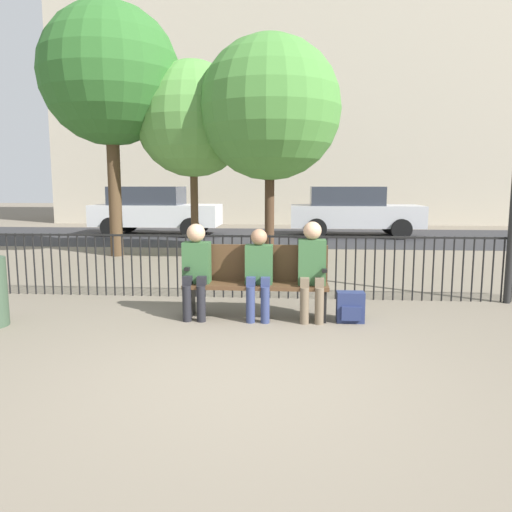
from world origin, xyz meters
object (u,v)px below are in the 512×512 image
parked_car_0 (154,210)px  parked_car_1 (353,211)px  seated_person_2 (312,265)px  backpack (350,307)px  seated_person_0 (196,265)px  tree_0 (270,109)px  park_bench (256,279)px  seated_person_1 (259,269)px  tree_1 (193,120)px  tree_2 (110,76)px

parked_car_0 → parked_car_1: same height
seated_person_2 → backpack: size_ratio=3.26×
seated_person_0 → parked_car_0: parked_car_0 is taller
backpack → tree_0: tree_0 is taller
park_bench → backpack: park_bench is taller
seated_person_0 → seated_person_2: size_ratio=0.97×
seated_person_0 → seated_person_1: 0.80m
seated_person_2 → tree_1: size_ratio=0.27×
seated_person_2 → tree_0: size_ratio=0.25×
park_bench → parked_car_0: (-4.20, 10.22, 0.35)m
park_bench → seated_person_0: (-0.76, -0.13, 0.19)m
park_bench → parked_car_1: 10.50m
seated_person_0 → park_bench: bearing=9.7°
seated_person_0 → tree_2: bearing=118.9°
park_bench → parked_car_1: (2.40, 10.22, 0.35)m
tree_0 → parked_car_0: (-4.12, 5.27, -2.48)m
backpack → parked_car_0: 11.74m
tree_1 → seated_person_1: bearing=-71.2°
seated_person_2 → seated_person_1: bearing=-179.5°
park_bench → seated_person_2: size_ratio=1.47×
seated_person_2 → tree_0: bearing=98.7°
tree_0 → seated_person_0: bearing=-97.6°
seated_person_1 → tree_2: tree_2 is taller
backpack → parked_car_0: (-5.38, 10.41, 0.66)m
tree_1 → seated_person_0: bearing=-78.6°
seated_person_1 → parked_car_1: size_ratio=0.27×
backpack → parked_car_1: bearing=83.3°
park_bench → tree_1: size_ratio=0.40×
seated_person_0 → tree_0: (0.68, 5.09, 2.64)m
tree_0 → tree_2: (-3.66, 0.31, 0.82)m
tree_1 → parked_car_1: size_ratio=1.08×
backpack → tree_1: tree_1 is taller
parked_car_0 → parked_car_1: bearing=-0.1°
park_bench → tree_2: (-3.73, 5.27, 3.64)m
seated_person_0 → seated_person_2: seated_person_2 is taller
seated_person_2 → backpack: seated_person_2 is taller
seated_person_0 → tree_1: 6.37m
seated_person_1 → tree_2: 7.46m
park_bench → seated_person_0: seated_person_0 is taller
seated_person_0 → seated_person_1: (0.79, -0.00, -0.04)m
seated_person_1 → park_bench: bearing=106.3°
seated_person_0 → tree_1: tree_1 is taller
tree_2 → seated_person_2: bearing=-50.6°
seated_person_1 → seated_person_2: size_ratio=0.92×
park_bench → backpack: 1.23m
tree_0 → tree_1: 1.95m
backpack → tree_0: (-1.25, 5.15, 3.14)m
tree_1 → parked_car_1: 6.73m
seated_person_0 → parked_car_1: bearing=73.1°
seated_person_2 → tree_1: (-2.61, 5.74, 2.49)m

